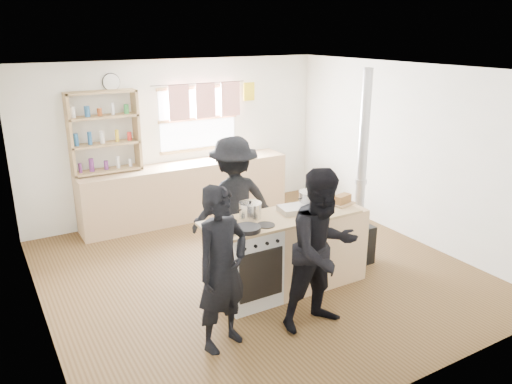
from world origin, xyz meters
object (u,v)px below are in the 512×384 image
skillet_greens (248,228)px  roast_tray (294,209)px  flue_heater (359,215)px  stockpot_stove (250,210)px  person_near_left (222,269)px  thermos (223,151)px  cooking_island (291,251)px  person_far (234,203)px  stockpot_counter (310,199)px  bread_board (342,200)px  person_near_right (323,250)px

skillet_greens → roast_tray: roast_tray is taller
flue_heater → stockpot_stove: bearing=-179.7°
roast_tray → person_near_left: size_ratio=0.23×
thermos → cooking_island: 2.87m
flue_heater → person_far: bearing=153.0°
skillet_greens → person_near_left: (-0.51, -0.43, -0.15)m
roast_tray → flue_heater: bearing=4.9°
cooking_island → skillet_greens: size_ratio=6.23×
skillet_greens → stockpot_counter: 1.06m
stockpot_counter → bread_board: bearing=-20.3°
person_near_left → cooking_island: bearing=10.2°
skillet_greens → roast_tray: (0.74, 0.23, 0.01)m
stockpot_counter → bread_board: stockpot_counter is taller
flue_heater → person_near_left: size_ratio=1.54×
bread_board → stockpot_counter: bearing=159.7°
flue_heater → person_near_right: bearing=-144.3°
bread_board → person_far: bearing=137.9°
thermos → person_near_left: 3.80m
thermos → stockpot_stove: 2.82m
roast_tray → person_far: 0.90m
cooking_island → skillet_greens: 0.87m
thermos → person_far: bearing=-113.1°
stockpot_stove → thermos: bearing=69.4°
cooking_island → stockpot_counter: size_ratio=7.09×
flue_heater → person_far: 1.62m
stockpot_stove → bread_board: (1.18, -0.16, -0.04)m
thermos → person_near_left: bearing=-116.9°
flue_heater → skillet_greens: bearing=-169.9°
stockpot_stove → person_near_left: 1.06m
flue_heater → person_near_right: 1.62m
thermos → flue_heater: (0.62, -2.63, -0.38)m
stockpot_stove → person_near_right: person_near_right is taller
bread_board → person_near_left: bearing=-163.0°
cooking_island → skillet_greens: bearing=-164.9°
roast_tray → flue_heater: 1.13m
person_near_right → roast_tray: bearing=75.1°
skillet_greens → person_far: size_ratio=0.19×
person_far → cooking_island: bearing=110.7°
flue_heater → person_near_left: 2.46m
stockpot_counter → person_near_right: size_ratio=0.17×
person_near_left → roast_tray: bearing=10.8°
person_near_right → bread_board: bearing=41.7°
cooking_island → skillet_greens: (-0.69, -0.19, 0.49)m
cooking_island → roast_tray: roast_tray is taller
stockpot_stove → person_near_left: (-0.72, -0.74, -0.21)m
stockpot_counter → person_far: (-0.63, 0.76, -0.17)m
thermos → bread_board: bearing=-86.2°
person_near_right → skillet_greens: bearing=130.1°
bread_board → thermos: bearing=93.8°
skillet_greens → bread_board: (1.39, 0.15, 0.02)m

